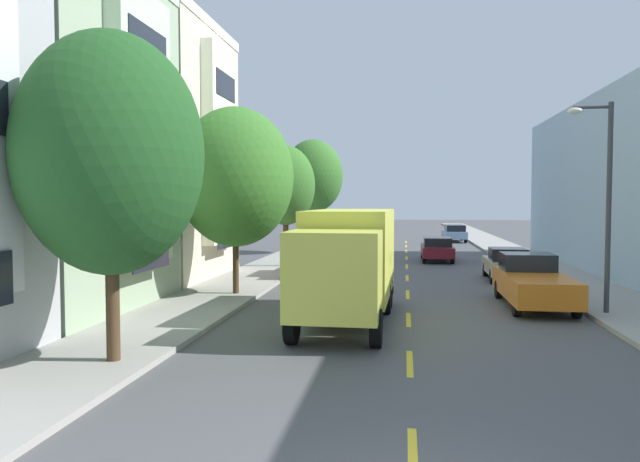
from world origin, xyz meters
name	(u,v)px	position (x,y,z in m)	size (l,w,h in m)	color
ground_plane	(407,261)	(0.00, 30.00, 0.00)	(160.00, 160.00, 0.00)	#4C4C4F
sidewalk_left	(283,262)	(-7.10, 28.00, 0.07)	(3.20, 120.00, 0.14)	#99968E
sidewalk_right	(537,265)	(7.10, 28.00, 0.07)	(3.20, 120.00, 0.14)	#99968E
lane_centerline_dashes	(407,272)	(0.00, 24.50, 0.00)	(0.14, 47.20, 0.01)	yellow
townhouse_third_cream	(111,157)	(-13.68, 20.21, 5.64)	(10.78, 8.12, 11.67)	beige
street_tree_nearest	(110,154)	(-6.40, 5.85, 4.61)	(3.99, 3.99, 7.09)	#47331E
street_tree_second	(235,177)	(-6.40, 15.53, 4.49)	(4.37, 4.37, 6.95)	#47331E
street_tree_third	(286,186)	(-6.40, 25.20, 4.41)	(3.13, 3.13, 6.39)	#47331E
street_tree_farthest	(313,176)	(-6.40, 34.88, 5.30)	(4.12, 4.12, 7.68)	#47331E
street_lamp	(604,191)	(5.94, 13.30, 3.92)	(1.35, 0.28, 6.49)	#38383D
delivery_box_truck	(348,258)	(-1.79, 11.56, 1.89)	(2.58, 7.78, 3.32)	#D8D84C
parked_wagon_sky	(454,233)	(4.22, 47.99, 0.80)	(1.93, 4.74, 1.50)	#7A9EC6
parked_suv_red	(316,256)	(-4.28, 21.84, 0.99)	(1.96, 4.80, 1.93)	#AD1E1E
parked_wagon_black	(358,231)	(-4.35, 48.85, 0.80)	(1.93, 4.74, 1.50)	black
parked_hatchback_champagne	(507,264)	(4.45, 21.74, 0.76)	(1.82, 4.03, 1.50)	tan
parked_pickup_orange	(533,282)	(4.23, 14.97, 0.83)	(2.02, 5.31, 1.73)	orange
parked_hatchback_teal	(347,239)	(-4.36, 38.31, 0.76)	(1.80, 4.02, 1.50)	#195B60
moving_burgundy_sedan	(437,249)	(1.80, 30.31, 0.75)	(1.80, 4.50, 1.43)	maroon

